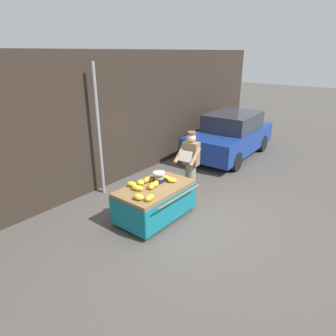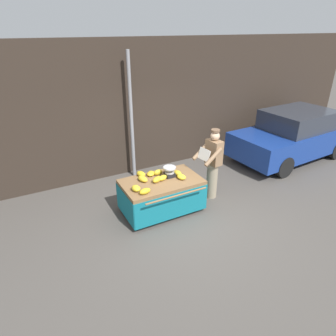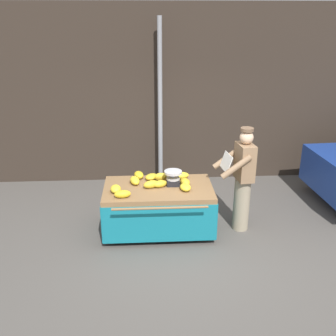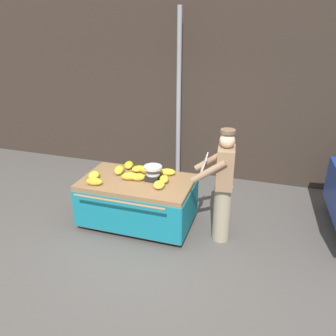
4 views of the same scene
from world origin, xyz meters
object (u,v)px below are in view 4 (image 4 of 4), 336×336
(banana_bunch_4, at_px, (168,172))
(vendor_person, at_px, (223,186))
(banana_bunch_8, at_px, (94,175))
(banana_bunch_10, at_px, (139,169))
(banana_bunch_0, at_px, (159,185))
(weighing_scale, at_px, (153,173))
(banana_bunch_7, at_px, (129,165))
(street_pole, at_px, (179,99))
(banana_cart, at_px, (137,192))
(banana_bunch_6, at_px, (94,181))
(banana_bunch_1, at_px, (119,170))
(banana_bunch_2, at_px, (130,176))
(banana_bunch_5, at_px, (164,179))
(banana_bunch_9, at_px, (138,177))
(banana_bunch_3, at_px, (146,170))

(banana_bunch_4, height_order, vendor_person, vendor_person)
(banana_bunch_8, distance_m, banana_bunch_10, 0.73)
(banana_bunch_4, bearing_deg, banana_bunch_8, -155.54)
(banana_bunch_0, xyz_separation_m, banana_bunch_4, (-0.02, 0.47, 0.00))
(weighing_scale, height_order, banana_bunch_7, weighing_scale)
(street_pole, xyz_separation_m, banana_bunch_4, (0.28, -1.59, -0.82))
(banana_cart, relative_size, banana_bunch_6, 7.03)
(banana_bunch_1, bearing_deg, banana_bunch_2, -34.10)
(street_pole, relative_size, banana_bunch_10, 14.29)
(weighing_scale, xyz_separation_m, banana_bunch_7, (-0.54, 0.32, -0.06))
(banana_bunch_6, relative_size, banana_bunch_8, 1.10)
(banana_bunch_0, xyz_separation_m, banana_bunch_5, (0.02, 0.20, 0.00))
(vendor_person, bearing_deg, banana_cart, 179.38)
(banana_bunch_6, xyz_separation_m, banana_bunch_8, (-0.11, 0.19, 0.00))
(banana_bunch_5, height_order, banana_bunch_9, banana_bunch_9)
(banana_bunch_0, relative_size, banana_bunch_6, 0.92)
(banana_bunch_0, distance_m, banana_bunch_3, 0.55)
(banana_cart, relative_size, banana_bunch_10, 7.54)
(banana_bunch_4, height_order, banana_bunch_6, banana_bunch_6)
(banana_cart, bearing_deg, banana_bunch_6, -147.63)
(banana_bunch_0, xyz_separation_m, banana_bunch_2, (-0.53, 0.12, 0.01))
(banana_bunch_0, distance_m, banana_bunch_2, 0.54)
(banana_bunch_3, relative_size, banana_bunch_9, 0.89)
(banana_bunch_9, distance_m, banana_bunch_10, 0.35)
(banana_bunch_2, distance_m, banana_bunch_6, 0.54)
(street_pole, xyz_separation_m, banana_bunch_2, (-0.23, -1.93, -0.81))
(banana_cart, bearing_deg, vendor_person, -0.62)
(banana_bunch_4, bearing_deg, street_pole, 100.00)
(street_pole, height_order, banana_cart, street_pole)
(street_pole, distance_m, banana_bunch_1, 2.00)
(banana_bunch_2, relative_size, banana_bunch_5, 1.16)
(banana_cart, bearing_deg, banana_bunch_7, 127.64)
(banana_bunch_0, relative_size, banana_bunch_10, 0.98)
(banana_cart, distance_m, banana_bunch_2, 0.30)
(weighing_scale, bearing_deg, banana_bunch_5, -6.43)
(banana_bunch_2, distance_m, banana_bunch_7, 0.46)
(banana_bunch_0, height_order, banana_bunch_7, banana_bunch_7)
(banana_bunch_4, distance_m, banana_bunch_10, 0.50)
(banana_cart, relative_size, banana_bunch_8, 7.77)
(banana_bunch_3, bearing_deg, banana_bunch_6, -133.99)
(banana_bunch_5, distance_m, banana_bunch_7, 0.81)
(banana_bunch_0, relative_size, banana_bunch_4, 0.91)
(banana_bunch_9, bearing_deg, weighing_scale, 20.08)
(banana_bunch_0, height_order, banana_bunch_8, banana_bunch_8)
(street_pole, xyz_separation_m, banana_bunch_0, (0.30, -2.05, -0.82))
(weighing_scale, xyz_separation_m, banana_bunch_3, (-0.19, 0.19, -0.05))
(banana_bunch_5, bearing_deg, banana_bunch_9, -172.15)
(banana_bunch_2, bearing_deg, weighing_scale, 15.25)
(banana_bunch_2, relative_size, banana_bunch_8, 1.14)
(street_pole, relative_size, banana_bunch_1, 12.08)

